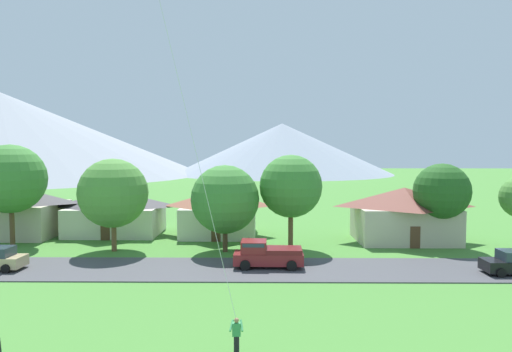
{
  "coord_description": "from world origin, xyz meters",
  "views": [
    {
      "loc": [
        1.06,
        -4.75,
        8.97
      ],
      "look_at": [
        0.8,
        21.05,
        7.38
      ],
      "focal_mm": 30.94,
      "sensor_mm": 36.0,
      "label": 1
    }
  ],
  "objects_px": {
    "tree_right_of_center": "(442,191)",
    "house_rightmost": "(11,210)",
    "house_leftmost": "(116,212)",
    "tree_center": "(11,179)",
    "house_right_center": "(219,212)",
    "tree_left_of_center": "(291,186)",
    "house_left_center": "(404,213)",
    "tree_far_right": "(225,199)",
    "pickup_truck_maroon_west_side": "(267,254)",
    "tree_near_right": "(113,193)"
  },
  "relations": [
    {
      "from": "house_right_center",
      "to": "tree_center",
      "type": "height_order",
      "value": "tree_center"
    },
    {
      "from": "house_right_center",
      "to": "tree_left_of_center",
      "type": "bearing_deg",
      "value": -42.81
    },
    {
      "from": "house_leftmost",
      "to": "tree_center",
      "type": "bearing_deg",
      "value": -141.18
    },
    {
      "from": "tree_left_of_center",
      "to": "house_right_center",
      "type": "bearing_deg",
      "value": 137.19
    },
    {
      "from": "house_rightmost",
      "to": "tree_center",
      "type": "height_order",
      "value": "tree_center"
    },
    {
      "from": "house_leftmost",
      "to": "tree_left_of_center",
      "type": "bearing_deg",
      "value": -21.19
    },
    {
      "from": "house_right_center",
      "to": "tree_center",
      "type": "bearing_deg",
      "value": -163.18
    },
    {
      "from": "house_leftmost",
      "to": "tree_far_right",
      "type": "height_order",
      "value": "tree_far_right"
    },
    {
      "from": "tree_right_of_center",
      "to": "pickup_truck_maroon_west_side",
      "type": "xyz_separation_m",
      "value": [
        -16.01,
        -7.2,
        -4.07
      ]
    },
    {
      "from": "tree_right_of_center",
      "to": "house_leftmost",
      "type": "bearing_deg",
      "value": 169.43
    },
    {
      "from": "tree_near_right",
      "to": "pickup_truck_maroon_west_side",
      "type": "height_order",
      "value": "tree_near_right"
    },
    {
      "from": "house_leftmost",
      "to": "tree_right_of_center",
      "type": "bearing_deg",
      "value": -10.57
    },
    {
      "from": "house_rightmost",
      "to": "house_left_center",
      "type": "bearing_deg",
      "value": -3.26
    },
    {
      "from": "house_leftmost",
      "to": "tree_far_right",
      "type": "distance_m",
      "value": 14.7
    },
    {
      "from": "house_rightmost",
      "to": "tree_right_of_center",
      "type": "xyz_separation_m",
      "value": [
        42.2,
        -4.94,
        2.42
      ]
    },
    {
      "from": "house_leftmost",
      "to": "tree_left_of_center",
      "type": "relative_size",
      "value": 1.18
    },
    {
      "from": "tree_left_of_center",
      "to": "pickup_truck_maroon_west_side",
      "type": "bearing_deg",
      "value": -109.94
    },
    {
      "from": "house_right_center",
      "to": "tree_left_of_center",
      "type": "distance_m",
      "value": 10.08
    },
    {
      "from": "house_leftmost",
      "to": "tree_center",
      "type": "height_order",
      "value": "tree_center"
    },
    {
      "from": "house_leftmost",
      "to": "tree_far_right",
      "type": "bearing_deg",
      "value": -32.95
    },
    {
      "from": "house_left_center",
      "to": "tree_far_right",
      "type": "xyz_separation_m",
      "value": [
        -17.04,
        -4.65,
        1.89
      ]
    },
    {
      "from": "house_left_center",
      "to": "tree_right_of_center",
      "type": "relative_size",
      "value": 1.29
    },
    {
      "from": "house_leftmost",
      "to": "pickup_truck_maroon_west_side",
      "type": "bearing_deg",
      "value": -39.85
    },
    {
      "from": "house_left_center",
      "to": "tree_near_right",
      "type": "distance_m",
      "value": 27.31
    },
    {
      "from": "house_leftmost",
      "to": "tree_right_of_center",
      "type": "xyz_separation_m",
      "value": [
        31.74,
        -5.93,
        2.78
      ]
    },
    {
      "from": "tree_far_right",
      "to": "pickup_truck_maroon_west_side",
      "type": "distance_m",
      "value": 7.24
    },
    {
      "from": "tree_right_of_center",
      "to": "house_rightmost",
      "type": "bearing_deg",
      "value": 173.33
    },
    {
      "from": "tree_left_of_center",
      "to": "tree_center",
      "type": "xyz_separation_m",
      "value": [
        -25.5,
        0.9,
        0.58
      ]
    },
    {
      "from": "house_right_center",
      "to": "tree_far_right",
      "type": "xyz_separation_m",
      "value": [
        1.23,
        -7.43,
        2.15
      ]
    },
    {
      "from": "house_leftmost",
      "to": "tree_left_of_center",
      "type": "height_order",
      "value": "tree_left_of_center"
    },
    {
      "from": "tree_left_of_center",
      "to": "tree_center",
      "type": "bearing_deg",
      "value": 177.98
    },
    {
      "from": "tree_center",
      "to": "tree_right_of_center",
      "type": "height_order",
      "value": "tree_center"
    },
    {
      "from": "house_left_center",
      "to": "house_rightmost",
      "type": "relative_size",
      "value": 0.95
    },
    {
      "from": "house_rightmost",
      "to": "tree_right_of_center",
      "type": "bearing_deg",
      "value": -6.67
    },
    {
      "from": "house_leftmost",
      "to": "house_left_center",
      "type": "relative_size",
      "value": 1.01
    },
    {
      "from": "house_rightmost",
      "to": "tree_left_of_center",
      "type": "height_order",
      "value": "tree_left_of_center"
    },
    {
      "from": "tree_left_of_center",
      "to": "pickup_truck_maroon_west_side",
      "type": "xyz_separation_m",
      "value": [
        -2.24,
        -6.16,
        -4.6
      ]
    },
    {
      "from": "house_left_center",
      "to": "house_right_center",
      "type": "distance_m",
      "value": 18.48
    },
    {
      "from": "house_rightmost",
      "to": "tree_far_right",
      "type": "xyz_separation_m",
      "value": [
        22.65,
        -6.91,
        1.9
      ]
    },
    {
      "from": "tree_right_of_center",
      "to": "tree_near_right",
      "type": "xyz_separation_m",
      "value": [
        -29.33,
        -1.86,
        -0.01
      ]
    },
    {
      "from": "house_right_center",
      "to": "house_leftmost",
      "type": "bearing_deg",
      "value": 177.53
    },
    {
      "from": "house_rightmost",
      "to": "tree_near_right",
      "type": "distance_m",
      "value": 14.76
    },
    {
      "from": "house_left_center",
      "to": "tree_right_of_center",
      "type": "distance_m",
      "value": 4.4
    },
    {
      "from": "house_rightmost",
      "to": "tree_far_right",
      "type": "relative_size",
      "value": 1.37
    },
    {
      "from": "house_left_center",
      "to": "house_rightmost",
      "type": "distance_m",
      "value": 39.76
    },
    {
      "from": "house_leftmost",
      "to": "tree_near_right",
      "type": "xyz_separation_m",
      "value": [
        2.41,
        -7.78,
        2.77
      ]
    },
    {
      "from": "tree_left_of_center",
      "to": "tree_near_right",
      "type": "height_order",
      "value": "tree_left_of_center"
    },
    {
      "from": "house_right_center",
      "to": "house_rightmost",
      "type": "distance_m",
      "value": 21.43
    },
    {
      "from": "house_right_center",
      "to": "tree_left_of_center",
      "type": "xyz_separation_m",
      "value": [
        7.01,
        -6.49,
        3.21
      ]
    },
    {
      "from": "house_rightmost",
      "to": "tree_right_of_center",
      "type": "relative_size",
      "value": 1.35
    }
  ]
}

